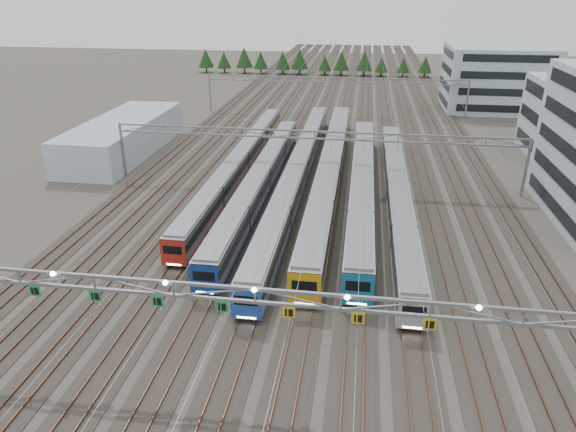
# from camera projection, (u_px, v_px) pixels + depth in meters

# --- Properties ---
(ground) EXTENTS (400.00, 400.00, 0.00)m
(ground) POSITION_uv_depth(u_px,v_px,m) (258.00, 382.00, 36.55)
(ground) COLOR #47423A
(ground) RESTS_ON ground
(track_bed) EXTENTS (54.00, 260.00, 5.42)m
(track_bed) POSITION_uv_depth(u_px,v_px,m) (338.00, 94.00, 126.18)
(track_bed) COLOR #2D2823
(track_bed) RESTS_ON ground
(train_a) EXTENTS (2.61, 57.82, 3.39)m
(train_a) POSITION_uv_depth(u_px,v_px,m) (240.00, 162.00, 76.04)
(train_a) COLOR black
(train_a) RESTS_ON ground
(train_b) EXTENTS (2.73, 52.19, 3.55)m
(train_b) POSITION_uv_depth(u_px,v_px,m) (261.00, 180.00, 68.86)
(train_b) COLOR black
(train_b) RESTS_ON ground
(train_c) EXTENTS (2.69, 68.14, 3.49)m
(train_c) POSITION_uv_depth(u_px,v_px,m) (298.00, 170.00, 72.59)
(train_c) COLOR black
(train_c) RESTS_ON ground
(train_d) EXTENTS (2.94, 64.49, 3.83)m
(train_d) POSITION_uv_depth(u_px,v_px,m) (330.00, 169.00, 72.61)
(train_d) COLOR black
(train_d) RESTS_ON ground
(train_e) EXTENTS (2.86, 52.87, 3.73)m
(train_e) POSITION_uv_depth(u_px,v_px,m) (362.00, 183.00, 67.45)
(train_e) COLOR black
(train_e) RESTS_ON ground
(train_f) EXTENTS (2.61, 54.21, 3.39)m
(train_f) POSITION_uv_depth(u_px,v_px,m) (397.00, 192.00, 65.10)
(train_f) COLOR black
(train_f) RESTS_ON ground
(gantry_near) EXTENTS (56.36, 0.61, 8.08)m
(gantry_near) POSITION_uv_depth(u_px,v_px,m) (254.00, 299.00, 33.54)
(gantry_near) COLOR gray
(gantry_near) RESTS_ON ground
(gantry_mid) EXTENTS (56.36, 0.36, 8.00)m
(gantry_mid) POSITION_uv_depth(u_px,v_px,m) (314.00, 142.00, 70.03)
(gantry_mid) COLOR gray
(gantry_mid) RESTS_ON ground
(gantry_far) EXTENTS (56.36, 0.36, 8.00)m
(gantry_far) POSITION_uv_depth(u_px,v_px,m) (335.00, 84.00, 110.64)
(gantry_far) COLOR gray
(gantry_far) RESTS_ON ground
(depot_bldg_north) EXTENTS (22.00, 18.00, 13.77)m
(depot_bldg_north) POSITION_uv_depth(u_px,v_px,m) (496.00, 78.00, 115.16)
(depot_bldg_north) COLOR #A4B6C4
(depot_bldg_north) RESTS_ON ground
(west_shed) EXTENTS (10.00, 30.00, 5.56)m
(west_shed) POSITION_uv_depth(u_px,v_px,m) (123.00, 136.00, 85.83)
(west_shed) COLOR #A4B6C4
(west_shed) RESTS_ON ground
(treeline) EXTENTS (106.40, 5.60, 7.02)m
(treeline) POSITION_uv_depth(u_px,v_px,m) (363.00, 62.00, 158.79)
(treeline) COLOR #332114
(treeline) RESTS_ON ground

